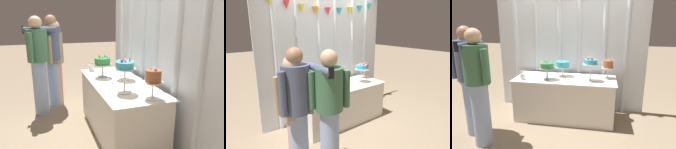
{
  "view_description": "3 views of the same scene",
  "coord_description": "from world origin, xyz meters",
  "views": [
    {
      "loc": [
        2.64,
        -0.87,
        1.59
      ],
      "look_at": [
        -0.21,
        0.08,
        0.8
      ],
      "focal_mm": 34.06,
      "sensor_mm": 36.0,
      "label": 1
    },
    {
      "loc": [
        -2.22,
        -2.72,
        1.92
      ],
      "look_at": [
        -0.03,
        0.16,
        0.97
      ],
      "focal_mm": 31.03,
      "sensor_mm": 36.0,
      "label": 2
    },
    {
      "loc": [
        0.63,
        -3.28,
        1.72
      ],
      "look_at": [
        -0.01,
        0.08,
        0.82
      ],
      "focal_mm": 32.58,
      "sensor_mm": 36.0,
      "label": 3
    }
  ],
  "objects": [
    {
      "name": "ground_plane",
      "position": [
        0.0,
        0.0,
        0.0
      ],
      "size": [
        24.0,
        24.0,
        0.0
      ],
      "primitive_type": "plane",
      "color": "gray"
    },
    {
      "name": "draped_curtain",
      "position": [
        0.01,
        0.58,
        1.34
      ],
      "size": [
        2.86,
        0.14,
        2.6
      ],
      "color": "silver",
      "rests_on": "ground_plane"
    },
    {
      "name": "cake_table",
      "position": [
        0.0,
        0.1,
        0.38
      ],
      "size": [
        1.76,
        0.75,
        0.76
      ],
      "color": "white",
      "rests_on": "ground_plane"
    },
    {
      "name": "cake_display_leftmost",
      "position": [
        -0.28,
        -0.05,
        0.98
      ],
      "size": [
        0.26,
        0.26,
        0.34
      ],
      "color": "#B2B2B7",
      "rests_on": "cake_table"
    },
    {
      "name": "cake_display_midleft",
      "position": [
        -0.07,
        0.22,
        0.97
      ],
      "size": [
        0.27,
        0.27,
        0.31
      ],
      "color": "silver",
      "rests_on": "cake_table"
    },
    {
      "name": "cake_display_midright",
      "position": [
        0.44,
        0.01,
        1.05
      ],
      "size": [
        0.26,
        0.26,
        0.42
      ],
      "color": "silver",
      "rests_on": "cake_table"
    },
    {
      "name": "cake_display_rightmost",
      "position": [
        0.73,
        0.22,
        0.99
      ],
      "size": [
        0.22,
        0.22,
        0.35
      ],
      "color": "silver",
      "rests_on": "cake_table"
    },
    {
      "name": "flower_vase",
      "position": [
        -0.71,
        -0.11,
        0.82
      ],
      "size": [
        0.09,
        0.12,
        0.16
      ],
      "color": "silver",
      "rests_on": "cake_table"
    },
    {
      "name": "tealight_far_left",
      "position": [
        -0.55,
        0.04,
        0.77
      ],
      "size": [
        0.05,
        0.05,
        0.03
      ],
      "color": "beige",
      "rests_on": "cake_table"
    },
    {
      "name": "tealight_near_left",
      "position": [
        0.07,
        0.0,
        0.77
      ],
      "size": [
        0.04,
        0.04,
        0.04
      ],
      "color": "beige",
      "rests_on": "cake_table"
    },
    {
      "name": "guest_man_dark_suit",
      "position": [
        -1.31,
        -0.65,
        0.88
      ],
      "size": [
        0.41,
        0.41,
        1.58
      ],
      "color": "#D6938E",
      "rests_on": "ground_plane"
    },
    {
      "name": "guest_girl_blue_dress",
      "position": [
        -1.3,
        -0.69,
        0.92
      ],
      "size": [
        0.48,
        0.67,
        1.67
      ],
      "color": "#93ADD6",
      "rests_on": "ground_plane"
    },
    {
      "name": "guest_man_pink_jacket",
      "position": [
        -0.99,
        -0.94,
        0.9
      ],
      "size": [
        0.45,
        0.45,
        1.65
      ],
      "color": "#93ADD6",
      "rests_on": "ground_plane"
    }
  ]
}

